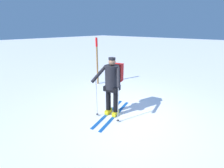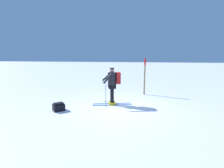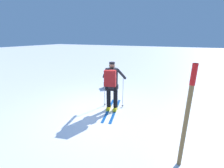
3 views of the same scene
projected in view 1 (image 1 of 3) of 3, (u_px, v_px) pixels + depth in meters
name	position (u px, v px, depth m)	size (l,w,h in m)	color
ground_plane	(127.00, 114.00, 4.60)	(80.00, 80.00, 0.00)	white
skier	(113.00, 82.00, 4.28)	(0.92, 1.87, 1.75)	#144C9E
trail_marker	(97.00, 58.00, 6.74)	(0.09, 0.09, 2.11)	olive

